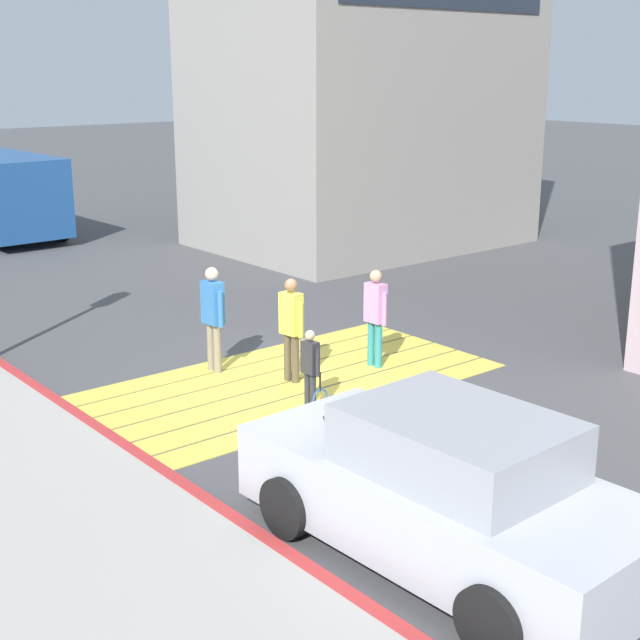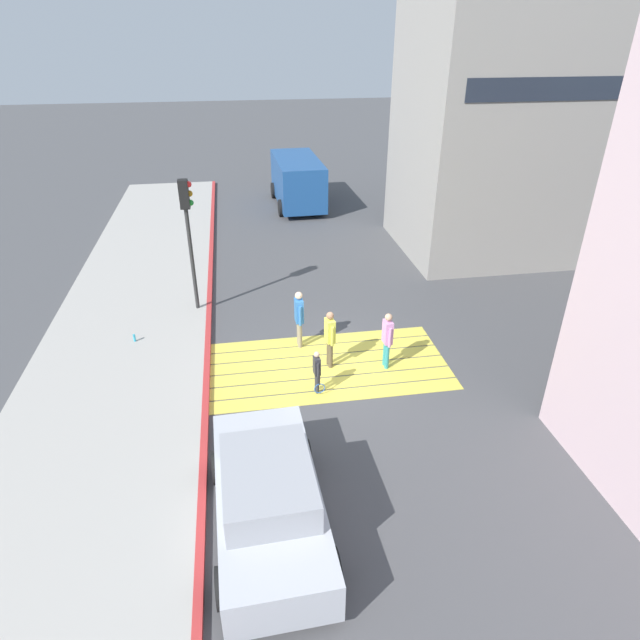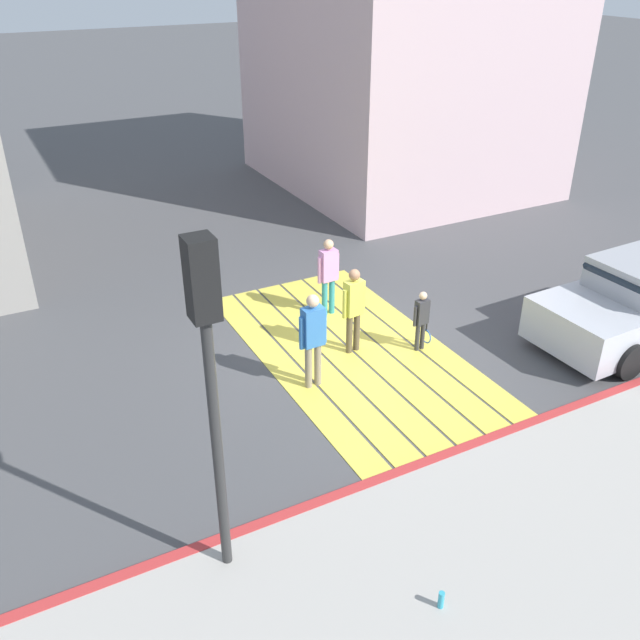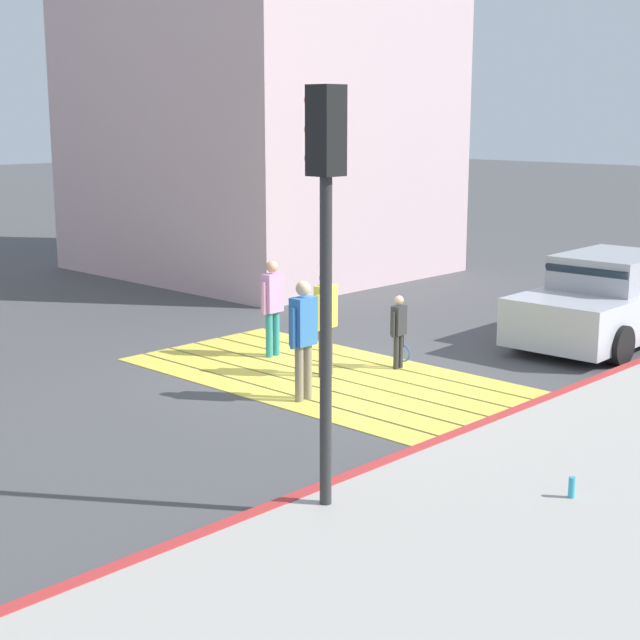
{
  "view_description": "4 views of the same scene",
  "coord_description": "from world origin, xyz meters",
  "px_view_note": "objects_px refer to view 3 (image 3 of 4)",
  "views": [
    {
      "loc": [
        -8.03,
        -10.5,
        4.74
      ],
      "look_at": [
        0.57,
        -0.04,
        0.91
      ],
      "focal_mm": 50.65,
      "sensor_mm": 36.0,
      "label": 1
    },
    {
      "loc": [
        -2.2,
        -11.94,
        8.09
      ],
      "look_at": [
        -0.17,
        0.39,
        1.22
      ],
      "focal_mm": 30.07,
      "sensor_mm": 36.0,
      "label": 2
    },
    {
      "loc": [
        -9.22,
        5.53,
        6.53
      ],
      "look_at": [
        -0.46,
        0.93,
        1.13
      ],
      "focal_mm": 38.33,
      "sensor_mm": 36.0,
      "label": 3
    },
    {
      "loc": [
        -9.97,
        10.56,
        3.99
      ],
      "look_at": [
        -0.69,
        0.87,
        1.13
      ],
      "focal_mm": 54.88,
      "sensor_mm": 36.0,
      "label": 4
    }
  ],
  "objects_px": {
    "pedestrian_adult_trailing": "(313,334)",
    "pedestrian_child_with_racket": "(422,318)",
    "traffic_light_corner": "(207,350)",
    "pedestrian_adult_side": "(354,305)",
    "water_bottle": "(441,600)",
    "pedestrian_adult_lead": "(328,272)"
  },
  "relations": [
    {
      "from": "water_bottle",
      "to": "pedestrian_adult_lead",
      "type": "distance_m",
      "value": 7.23
    },
    {
      "from": "water_bottle",
      "to": "pedestrian_child_with_racket",
      "type": "xyz_separation_m",
      "value": [
        4.82,
        -3.11,
        0.43
      ]
    },
    {
      "from": "pedestrian_child_with_racket",
      "to": "traffic_light_corner",
      "type": "bearing_deg",
      "value": 121.88
    },
    {
      "from": "pedestrian_adult_side",
      "to": "pedestrian_child_with_racket",
      "type": "distance_m",
      "value": 1.28
    },
    {
      "from": "pedestrian_adult_side",
      "to": "pedestrian_adult_lead",
      "type": "bearing_deg",
      "value": -10.99
    },
    {
      "from": "pedestrian_adult_lead",
      "to": "pedestrian_adult_side",
      "type": "bearing_deg",
      "value": 169.01
    },
    {
      "from": "traffic_light_corner",
      "to": "pedestrian_child_with_racket",
      "type": "height_order",
      "value": "traffic_light_corner"
    },
    {
      "from": "water_bottle",
      "to": "pedestrian_adult_lead",
      "type": "height_order",
      "value": "pedestrian_adult_lead"
    },
    {
      "from": "water_bottle",
      "to": "pedestrian_adult_side",
      "type": "height_order",
      "value": "pedestrian_adult_side"
    },
    {
      "from": "traffic_light_corner",
      "to": "pedestrian_adult_lead",
      "type": "relative_size",
      "value": 2.62
    },
    {
      "from": "water_bottle",
      "to": "pedestrian_adult_side",
      "type": "bearing_deg",
      "value": -20.33
    },
    {
      "from": "pedestrian_adult_trailing",
      "to": "pedestrian_child_with_racket",
      "type": "bearing_deg",
      "value": -86.45
    },
    {
      "from": "pedestrian_adult_trailing",
      "to": "traffic_light_corner",
      "type": "bearing_deg",
      "value": 137.71
    },
    {
      "from": "pedestrian_adult_lead",
      "to": "pedestrian_adult_side",
      "type": "height_order",
      "value": "pedestrian_adult_side"
    },
    {
      "from": "traffic_light_corner",
      "to": "water_bottle",
      "type": "xyz_separation_m",
      "value": [
        -1.74,
        -1.85,
        -2.81
      ]
    },
    {
      "from": "water_bottle",
      "to": "pedestrian_adult_side",
      "type": "distance_m",
      "value": 5.75
    },
    {
      "from": "traffic_light_corner",
      "to": "pedestrian_adult_side",
      "type": "distance_m",
      "value": 5.66
    },
    {
      "from": "pedestrian_child_with_racket",
      "to": "pedestrian_adult_lead",
      "type": "bearing_deg",
      "value": 22.64
    },
    {
      "from": "water_bottle",
      "to": "pedestrian_adult_trailing",
      "type": "relative_size",
      "value": 0.13
    },
    {
      "from": "traffic_light_corner",
      "to": "water_bottle",
      "type": "height_order",
      "value": "traffic_light_corner"
    },
    {
      "from": "pedestrian_adult_side",
      "to": "pedestrian_child_with_racket",
      "type": "xyz_separation_m",
      "value": [
        -0.52,
        -1.12,
        -0.3
      ]
    },
    {
      "from": "traffic_light_corner",
      "to": "pedestrian_adult_side",
      "type": "bearing_deg",
      "value": -46.74
    }
  ]
}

